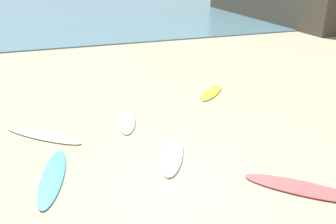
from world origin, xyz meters
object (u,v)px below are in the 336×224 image
Objects in this scene: surfboard_4 at (211,92)px; surfboard_0 at (301,188)px; surfboard_1 at (53,177)px; surfboard_2 at (43,135)px; surfboard_3 at (172,154)px; surfboard_5 at (127,120)px.

surfboard_0 is at bearing -53.61° from surfboard_4.
surfboard_1 is 2.26m from surfboard_2.
surfboard_3 is (3.06, -2.26, 0.00)m from surfboard_2.
surfboard_1 is at bearing -154.95° from surfboard_3.
surfboard_0 is 1.16× the size of surfboard_3.
surfboard_3 is at bearing 85.59° from surfboard_0.
surfboard_0 is at bearing -22.00° from surfboard_3.
surfboard_1 reaches higher than surfboard_4.
surfboard_1 is at bearing -133.64° from surfboard_2.
surfboard_0 is 5.47m from surfboard_5.
surfboard_1 is (-5.05, 2.30, -0.00)m from surfboard_0.
surfboard_5 reaches higher than surfboard_1.
surfboard_0 reaches higher than surfboard_5.
surfboard_3 is (2.92, -0.01, 0.01)m from surfboard_1.
surfboard_2 is 1.29× the size of surfboard_5.
surfboard_0 reaches higher than surfboard_4.
surfboard_3 is at bearing -83.60° from surfboard_4.
surfboard_4 is at bearing -135.36° from surfboard_1.
surfboard_5 reaches higher than surfboard_4.
surfboard_4 is at bearing -32.81° from surfboard_2.
surfboard_0 is 1.29× the size of surfboard_4.
surfboard_4 is at bearing 76.88° from surfboard_3.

